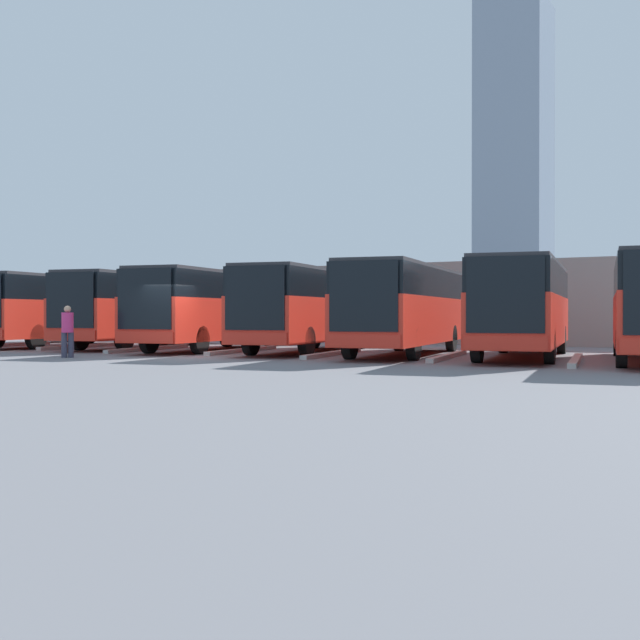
# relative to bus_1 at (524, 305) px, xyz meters

# --- Properties ---
(ground_plane) EXTENTS (600.00, 600.00, 0.00)m
(ground_plane) POSITION_rel_bus_1_xyz_m (10.51, 5.18, -1.79)
(ground_plane) COLOR slate
(curb_divider_0) EXTENTS (1.20, 6.00, 0.15)m
(curb_divider_0) POSITION_rel_bus_1_xyz_m (-2.10, 1.99, -1.71)
(curb_divider_0) COLOR #B2B2AD
(curb_divider_0) RESTS_ON ground_plane
(bus_1) EXTENTS (4.08, 10.91, 3.20)m
(bus_1) POSITION_rel_bus_1_xyz_m (0.00, 0.00, 0.00)
(bus_1) COLOR red
(bus_1) RESTS_ON ground_plane
(curb_divider_1) EXTENTS (1.20, 6.00, 0.15)m
(curb_divider_1) POSITION_rel_bus_1_xyz_m (2.11, 1.58, -1.71)
(curb_divider_1) COLOR #B2B2AD
(curb_divider_1) RESTS_ON ground_plane
(bus_2) EXTENTS (4.08, 10.91, 3.20)m
(bus_2) POSITION_rel_bus_1_xyz_m (4.20, 0.24, 0.00)
(bus_2) COLOR red
(bus_2) RESTS_ON ground_plane
(curb_divider_2) EXTENTS (1.20, 6.00, 0.15)m
(curb_divider_2) POSITION_rel_bus_1_xyz_m (6.31, 1.82, -1.71)
(curb_divider_2) COLOR #B2B2AD
(curb_divider_2) RESTS_ON ground_plane
(bus_3) EXTENTS (4.08, 10.91, 3.20)m
(bus_3) POSITION_rel_bus_1_xyz_m (8.41, -0.26, 0.00)
(bus_3) COLOR red
(bus_3) RESTS_ON ground_plane
(curb_divider_3) EXTENTS (1.20, 6.00, 0.15)m
(curb_divider_3) POSITION_rel_bus_1_xyz_m (10.51, 1.32, -1.71)
(curb_divider_3) COLOR #B2B2AD
(curb_divider_3) RESTS_ON ground_plane
(bus_4) EXTENTS (4.08, 10.91, 3.20)m
(bus_4) POSITION_rel_bus_1_xyz_m (12.61, 0.31, 0.00)
(bus_4) COLOR red
(bus_4) RESTS_ON ground_plane
(curb_divider_4) EXTENTS (1.20, 6.00, 0.15)m
(curb_divider_4) POSITION_rel_bus_1_xyz_m (14.72, 1.88, -1.71)
(curb_divider_4) COLOR #B2B2AD
(curb_divider_4) RESTS_ON ground_plane
(bus_5) EXTENTS (4.08, 10.91, 3.20)m
(bus_5) POSITION_rel_bus_1_xyz_m (16.82, -0.30, 0.00)
(bus_5) COLOR red
(bus_5) RESTS_ON ground_plane
(curb_divider_5) EXTENTS (1.20, 6.00, 0.15)m
(curb_divider_5) POSITION_rel_bus_1_xyz_m (18.92, 1.27, -1.71)
(curb_divider_5) COLOR #B2B2AD
(curb_divider_5) RESTS_ON ground_plane
(bus_6) EXTENTS (4.08, 10.91, 3.20)m
(bus_6) POSITION_rel_bus_1_xyz_m (21.02, 0.41, 0.00)
(bus_6) COLOR red
(bus_6) RESTS_ON ground_plane
(curb_divider_6) EXTENTS (1.20, 6.00, 0.15)m
(curb_divider_6) POSITION_rel_bus_1_xyz_m (23.13, 1.99, -1.71)
(curb_divider_6) COLOR #B2B2AD
(curb_divider_6) RESTS_ON ground_plane
(bus_7) EXTENTS (4.08, 10.91, 3.20)m
(bus_7) POSITION_rel_bus_1_xyz_m (25.23, 0.09, 0.00)
(bus_7) COLOR red
(bus_7) RESTS_ON ground_plane
(pedestrian) EXTENTS (0.55, 0.55, 1.76)m
(pedestrian) POSITION_rel_bus_1_xyz_m (13.55, 7.37, -0.84)
(pedestrian) COLOR #38384C
(pedestrian) RESTS_ON ground_plane
(station_building) EXTENTS (28.38, 16.04, 4.02)m
(station_building) POSITION_rel_bus_1_xyz_m (10.51, -16.60, 0.25)
(station_building) COLOR gray
(station_building) RESTS_ON ground_plane
(office_tower) EXTENTS (16.04, 16.04, 79.33)m
(office_tower) POSITION_rel_bus_1_xyz_m (45.59, -166.77, 37.28)
(office_tower) COLOR #7F8EA3
(office_tower) RESTS_ON ground_plane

